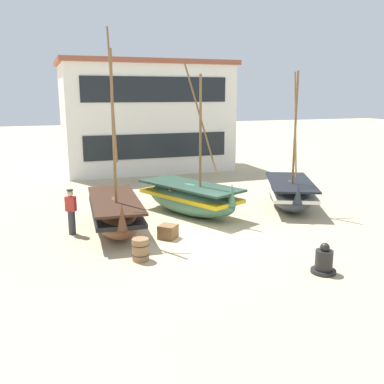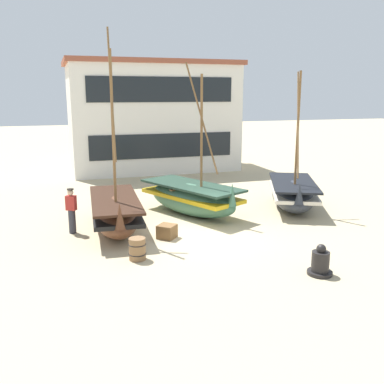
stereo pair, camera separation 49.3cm
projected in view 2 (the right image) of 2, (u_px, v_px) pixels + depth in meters
The scene contains 9 objects.
ground_plane at pixel (200, 235), 15.94m from camera, with size 120.00×120.00×0.00m, color tan.
fishing_boat_near_left at pixel (293, 193), 19.57m from camera, with size 3.58×4.95×5.97m.
fishing_boat_centre_large at pixel (115, 212), 16.40m from camera, with size 2.05×5.01×7.32m.
fishing_boat_far_right at pixel (192, 198), 18.55m from camera, with size 3.67×5.09×6.29m.
fisherman_by_hull at pixel (72, 211), 16.01m from camera, with size 0.42×0.37×1.68m.
capstan_winch at pixel (320, 263), 12.41m from camera, with size 0.72×0.72×0.91m.
wooden_barrel at pixel (137, 249), 13.52m from camera, with size 0.56×0.56×0.70m.
cargo_crate at pixel (167, 231), 15.58m from camera, with size 0.59×0.59×0.49m, color brown.
harbor_building_main at pixel (152, 116), 29.41m from camera, with size 11.16×6.04×7.12m.
Camera 2 is at (-4.96, -14.37, 5.06)m, focal length 40.85 mm.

